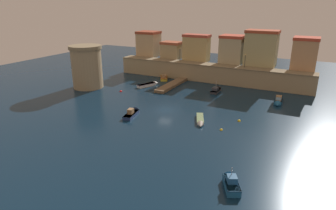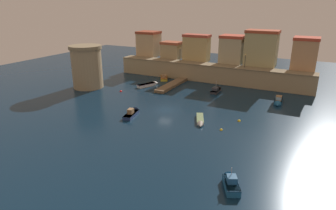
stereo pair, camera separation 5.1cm
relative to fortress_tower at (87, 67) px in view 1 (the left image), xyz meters
The scene contains 17 objects.
ground_plane 25.52m from the fortress_tower, 13.18° to the right, with size 137.80×137.80×0.00m, color #0C2338.
quay_wall 31.13m from the fortress_tower, 38.29° to the left, with size 51.97×4.18×4.60m.
old_town_backdrop 35.80m from the fortress_tower, 41.42° to the left, with size 49.17×5.60×9.04m.
fortress_tower is the anchor object (origin of this frame).
pier_dock 21.21m from the fortress_tower, 30.06° to the left, with size 2.42×13.86×0.70m.
quay_lamp_0 24.99m from the fortress_tower, 50.41° to the left, with size 0.32×0.32×3.71m.
quay_lamp_1 38.71m from the fortress_tower, 29.78° to the left, with size 0.32×0.32×3.32m.
moored_boat_0 31.68m from the fortress_tower, 20.31° to the left, with size 1.54×5.03×3.15m.
moored_boat_1 44.52m from the fortress_tower, 10.72° to the left, with size 1.74×5.10×1.97m.
moored_boat_2 34.17m from the fortress_tower, 14.49° to the right, with size 3.33×5.85×1.11m.
moored_boat_3 23.36m from the fortress_tower, 28.02° to the right, with size 2.56×5.90×1.89m.
moored_boat_4 15.77m from the fortress_tower, 31.62° to the left, with size 3.72×6.31×1.28m.
moored_boat_5 49.42m from the fortress_tower, 29.88° to the right, with size 3.28×4.66×2.75m.
moored_boat_6 21.20m from the fortress_tower, 53.56° to the left, with size 4.79×6.91×1.82m.
mooring_buoy_0 10.68m from the fortress_tower, ahead, with size 0.62×0.62×0.62m, color red.
mooring_buoy_1 38.74m from the fortress_tower, 15.14° to the right, with size 0.50×0.50×0.50m, color yellow.
mooring_buoy_2 39.34m from the fortress_tower, ahead, with size 0.57×0.57×0.57m, color yellow.
Camera 1 is at (25.01, -47.59, 19.86)m, focal length 31.35 mm.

